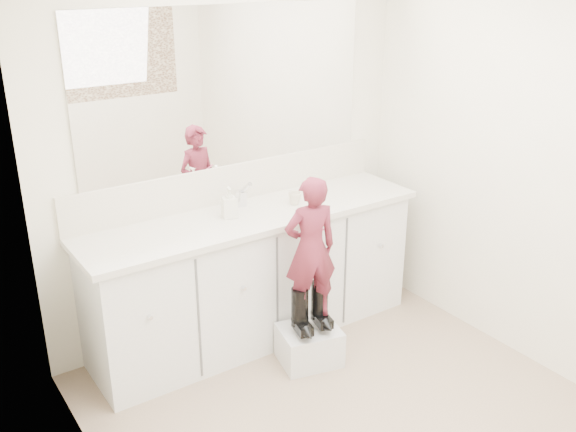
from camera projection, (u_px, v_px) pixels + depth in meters
wall_back at (230, 155)px, 4.17m from camera, size 2.60×0.00×2.60m
wall_left at (122, 307)px, 2.34m from camera, size 0.00×3.00×3.00m
wall_right at (554, 180)px, 3.70m from camera, size 0.00×3.00×3.00m
vanity_cabinet at (254, 277)px, 4.25m from camera, size 2.20×0.55×0.85m
countertop at (254, 216)px, 4.07m from camera, size 2.28×0.58×0.04m
backsplash at (232, 183)px, 4.23m from camera, size 2.28×0.03×0.25m
mirror at (229, 88)px, 4.00m from camera, size 2.00×0.02×1.00m
faucet at (241, 198)px, 4.17m from camera, size 0.08×0.08×0.10m
cup at (295, 198)px, 4.20m from camera, size 0.10×0.10×0.08m
soap_bottle at (229, 202)px, 3.97m from camera, size 0.11×0.11×0.19m
step_stool at (309, 345)px, 4.05m from camera, size 0.43×0.38×0.23m
boot_left at (300, 311)px, 3.92m from camera, size 0.16×0.22×0.31m
boot_right at (319, 304)px, 3.99m from camera, size 0.16×0.22×0.31m
toddler at (311, 249)px, 3.81m from camera, size 0.37×0.29×0.90m
toothbrush at (320, 231)px, 3.81m from camera, size 0.13×0.04×0.06m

